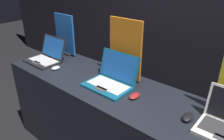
{
  "coord_description": "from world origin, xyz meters",
  "views": [
    {
      "loc": [
        1.07,
        -0.92,
        1.78
      ],
      "look_at": [
        0.01,
        0.32,
        1.03
      ],
      "focal_mm": 35.0,
      "sensor_mm": 36.0,
      "label": 1
    }
  ],
  "objects": [
    {
      "name": "mouse_back",
      "position": [
        0.68,
        0.3,
        0.9
      ],
      "size": [
        0.07,
        0.11,
        0.04
      ],
      "color": "black",
      "rests_on": "display_counter"
    },
    {
      "name": "display_counter",
      "position": [
        0.0,
        0.32,
        0.44
      ],
      "size": [
        2.27,
        0.64,
        0.88
      ],
      "color": "black",
      "rests_on": "ground_plane"
    },
    {
      "name": "promo_stand_front",
      "position": [
        -0.89,
        0.55,
        1.1
      ],
      "size": [
        0.3,
        0.07,
        0.46
      ],
      "color": "black",
      "rests_on": "display_counter"
    },
    {
      "name": "laptop_front",
      "position": [
        -0.89,
        0.28,
        0.94
      ],
      "size": [
        0.37,
        0.32,
        0.25
      ],
      "color": "black",
      "rests_on": "display_counter"
    },
    {
      "name": "mouse_middle",
      "position": [
        0.26,
        0.29,
        0.89
      ],
      "size": [
        0.06,
        0.11,
        0.03
      ],
      "color": "maroon",
      "rests_on": "display_counter"
    },
    {
      "name": "promo_stand_middle",
      "position": [
        -0.01,
        0.51,
        1.14
      ],
      "size": [
        0.33,
        0.07,
        0.54
      ],
      "color": "black",
      "rests_on": "display_counter"
    },
    {
      "name": "mouse_front",
      "position": [
        -0.64,
        0.21,
        0.89
      ],
      "size": [
        0.07,
        0.09,
        0.03
      ],
      "color": "#B2B2B7",
      "rests_on": "display_counter"
    },
    {
      "name": "wall_back",
      "position": [
        0.0,
        1.7,
        1.4
      ],
      "size": [
        8.0,
        0.05,
        2.8
      ],
      "color": "black",
      "rests_on": "ground_plane"
    },
    {
      "name": "laptop_middle",
      "position": [
        -0.01,
        0.33,
        0.94
      ],
      "size": [
        0.39,
        0.33,
        0.26
      ],
      "color": "#0F5170",
      "rests_on": "display_counter"
    }
  ]
}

